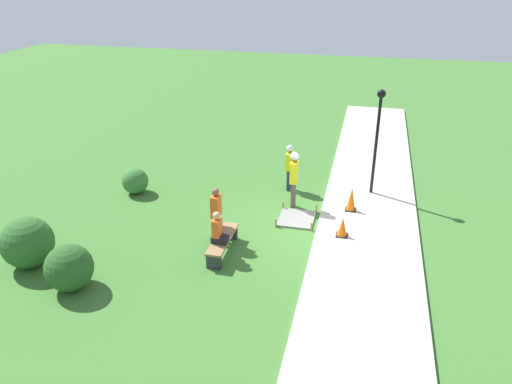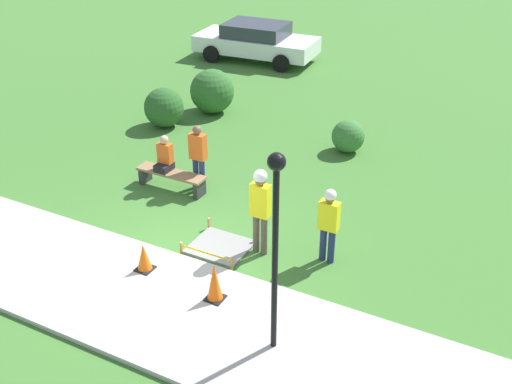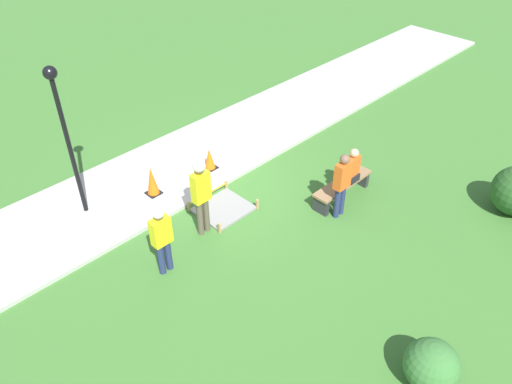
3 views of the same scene
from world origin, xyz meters
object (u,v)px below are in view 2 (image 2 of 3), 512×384
(worker_supervisor, at_px, (260,203))
(worker_assistant, at_px, (329,220))
(traffic_cone_far_patch, at_px, (215,282))
(lamppost_near, at_px, (275,225))
(traffic_cone_near_patch, at_px, (144,257))
(person_seated_on_bench, at_px, (165,157))
(parked_car_white, at_px, (256,41))
(park_bench, at_px, (172,177))
(bystander_in_orange_shirt, at_px, (198,154))

(worker_supervisor, height_order, worker_assistant, worker_supervisor)
(traffic_cone_far_patch, distance_m, lamppost_near, 2.57)
(traffic_cone_near_patch, relative_size, person_seated_on_bench, 0.65)
(traffic_cone_far_patch, distance_m, parked_car_white, 14.97)
(person_seated_on_bench, height_order, worker_assistant, worker_assistant)
(traffic_cone_far_patch, relative_size, lamppost_near, 0.21)
(park_bench, height_order, bystander_in_orange_shirt, bystander_in_orange_shirt)
(worker_supervisor, bearing_deg, worker_assistant, 15.47)
(traffic_cone_near_patch, bearing_deg, lamppost_near, -13.07)
(traffic_cone_near_patch, bearing_deg, traffic_cone_far_patch, -4.78)
(park_bench, relative_size, person_seated_on_bench, 2.03)
(person_seated_on_bench, height_order, worker_supervisor, worker_supervisor)
(lamppost_near, bearing_deg, person_seated_on_bench, 141.35)
(traffic_cone_far_patch, xyz_separation_m, lamppost_near, (1.51, -0.60, 1.99))
(traffic_cone_far_patch, bearing_deg, park_bench, 134.41)
(traffic_cone_far_patch, distance_m, park_bench, 4.63)
(person_seated_on_bench, xyz_separation_m, worker_supervisor, (3.40, -1.49, 0.36))
(park_bench, distance_m, lamppost_near, 6.51)
(park_bench, height_order, person_seated_on_bench, person_seated_on_bench)
(worker_supervisor, relative_size, worker_assistant, 1.16)
(worker_supervisor, relative_size, lamppost_near, 0.54)
(traffic_cone_near_patch, distance_m, parked_car_white, 14.20)
(worker_assistant, height_order, parked_car_white, worker_assistant)
(worker_assistant, xyz_separation_m, bystander_in_orange_shirt, (-3.96, 1.41, -0.03))
(worker_assistant, bearing_deg, lamppost_near, -85.77)
(traffic_cone_far_patch, relative_size, person_seated_on_bench, 0.86)
(worker_supervisor, xyz_separation_m, lamppost_near, (1.55, -2.47, 1.30))
(worker_supervisor, distance_m, parked_car_white, 13.29)
(traffic_cone_near_patch, xyz_separation_m, lamppost_near, (3.22, -0.75, 2.09))
(traffic_cone_far_patch, height_order, lamppost_near, lamppost_near)
(park_bench, relative_size, worker_supervisor, 0.94)
(park_bench, xyz_separation_m, bystander_in_orange_shirt, (0.58, 0.34, 0.61))
(worker_supervisor, bearing_deg, person_seated_on_bench, 156.36)
(lamppost_near, bearing_deg, bystander_in_orange_shirt, 134.43)
(traffic_cone_far_patch, distance_m, bystander_in_orange_shirt, 4.54)
(park_bench, bearing_deg, parked_car_white, 106.84)
(traffic_cone_far_patch, distance_m, worker_supervisor, 1.99)
(park_bench, bearing_deg, traffic_cone_far_patch, -45.59)
(traffic_cone_far_patch, height_order, worker_supervisor, worker_supervisor)
(traffic_cone_near_patch, bearing_deg, parked_car_white, 109.05)
(worker_assistant, distance_m, bystander_in_orange_shirt, 4.20)
(bystander_in_orange_shirt, height_order, lamppost_near, lamppost_near)
(parked_car_white, bearing_deg, traffic_cone_far_patch, -69.24)
(worker_assistant, bearing_deg, person_seated_on_bench, 166.73)
(park_bench, xyz_separation_m, parked_car_white, (-3.10, 10.26, 0.42))
(traffic_cone_far_patch, bearing_deg, traffic_cone_near_patch, 175.22)
(person_seated_on_bench, bearing_deg, bystander_in_orange_shirt, 20.66)
(park_bench, height_order, worker_assistant, worker_assistant)
(traffic_cone_far_patch, distance_m, person_seated_on_bench, 4.81)
(lamppost_near, relative_size, parked_car_white, 0.75)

